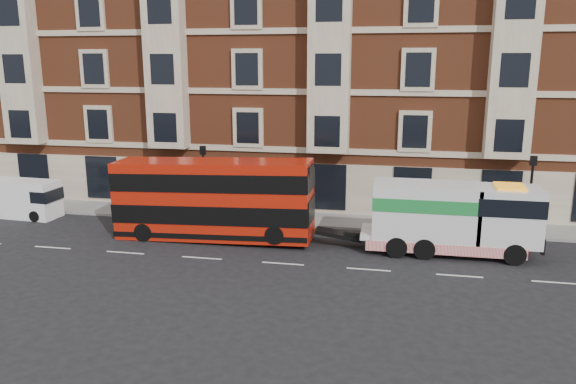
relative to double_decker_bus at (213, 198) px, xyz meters
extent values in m
plane|color=black|center=(4.36, -2.98, -2.25)|extent=(120.00, 120.00, 0.00)
cube|color=slate|center=(4.36, 4.52, -2.17)|extent=(90.00, 3.00, 0.15)
cube|color=brown|center=(4.86, 12.02, 6.75)|extent=(45.00, 12.00, 18.00)
cylinder|color=black|center=(-1.64, 3.22, -0.10)|extent=(0.14, 0.14, 4.00)
cube|color=black|center=(-1.64, 3.22, 2.00)|extent=(0.35, 0.15, 0.50)
cylinder|color=black|center=(16.36, 3.22, -0.10)|extent=(0.14, 0.14, 4.00)
cube|color=black|center=(16.36, 3.22, 2.00)|extent=(0.35, 0.15, 0.50)
cube|color=#B21A09|center=(0.00, 0.00, -0.06)|extent=(10.43, 2.33, 4.10)
cube|color=black|center=(0.00, 0.00, -0.66)|extent=(10.47, 2.39, 0.98)
cube|color=black|center=(0.00, 0.00, 1.01)|extent=(10.47, 2.39, 0.93)
cylinder|color=black|center=(-3.54, -1.05, -1.76)|extent=(0.97, 0.30, 0.97)
cylinder|color=black|center=(-3.54, 1.05, -1.76)|extent=(0.97, 0.30, 0.97)
cylinder|color=black|center=(3.54, -1.05, -1.48)|extent=(0.97, 0.30, 0.97)
cylinder|color=black|center=(3.54, 1.05, -1.48)|extent=(0.97, 0.30, 0.97)
cube|color=silver|center=(12.00, 0.00, -1.36)|extent=(8.38, 2.14, 0.28)
cube|color=silver|center=(14.70, 0.00, -0.15)|extent=(2.98, 2.33, 2.70)
cube|color=silver|center=(10.88, 0.00, -0.10)|extent=(5.03, 2.33, 2.70)
cube|color=#1B7C34|center=(10.88, 0.00, 0.36)|extent=(5.08, 2.37, 0.65)
cube|color=red|center=(11.81, 0.00, -1.69)|extent=(7.45, 2.39, 0.51)
cylinder|color=black|center=(14.98, -1.05, -1.73)|extent=(1.02, 0.33, 1.02)
cylinder|color=black|center=(14.98, 1.05, -1.73)|extent=(1.02, 0.33, 1.02)
cylinder|color=black|center=(10.88, -1.05, -1.73)|extent=(1.02, 0.37, 1.02)
cylinder|color=black|center=(10.88, 1.05, -1.73)|extent=(1.02, 0.37, 1.02)
cylinder|color=black|center=(9.58, -1.05, -1.73)|extent=(1.02, 0.37, 1.02)
cylinder|color=black|center=(9.58, 1.05, -1.73)|extent=(1.02, 0.37, 1.02)
cube|color=white|center=(-12.80, 2.02, -1.12)|extent=(4.43, 2.02, 2.25)
cylinder|color=black|center=(-14.13, 2.93, -1.92)|extent=(0.67, 0.26, 0.66)
cylinder|color=black|center=(-11.47, 1.11, -1.92)|extent=(0.67, 0.26, 0.66)
cylinder|color=black|center=(-11.36, 2.75, -1.92)|extent=(0.67, 0.26, 0.66)
imported|color=#1B1A34|center=(-5.42, 3.46, -1.30)|extent=(0.60, 0.41, 1.59)
camera|label=1|loc=(9.40, -27.35, 7.03)|focal=35.00mm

